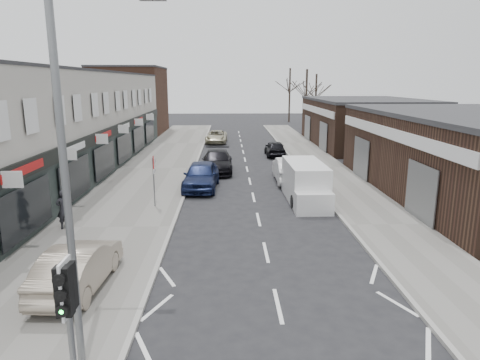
{
  "coord_description": "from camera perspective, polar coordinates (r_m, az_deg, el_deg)",
  "views": [
    {
      "loc": [
        -1.43,
        -9.25,
        6.34
      ],
      "look_at": [
        -0.96,
        7.04,
        2.6
      ],
      "focal_mm": 32.0,
      "sensor_mm": 36.0,
      "label": 1
    }
  ],
  "objects": [
    {
      "name": "parked_car_right_b",
      "position": [
        37.57,
        4.68,
        4.23
      ],
      "size": [
        1.62,
        3.99,
        1.36
      ],
      "primitive_type": "imported",
      "rotation": [
        0.0,
        0.0,
        3.14
      ],
      "color": "black",
      "rests_on": "ground"
    },
    {
      "name": "parked_car_left_b",
      "position": [
        30.85,
        -3.06,
        2.5
      ],
      "size": [
        2.2,
        5.3,
        1.53
      ],
      "primitive_type": "imported",
      "rotation": [
        0.0,
        0.0,
        0.01
      ],
      "color": "black",
      "rests_on": "ground"
    },
    {
      "name": "tree_far_b",
      "position": [
        64.87,
        9.92,
        7.13
      ],
      "size": [
        3.6,
        3.6,
        7.5
      ],
      "primitive_type": null,
      "color": "#382D26",
      "rests_on": "ground"
    },
    {
      "name": "parked_car_left_c",
      "position": [
        45.83,
        -3.17,
        5.79
      ],
      "size": [
        2.33,
        4.77,
        1.31
      ],
      "primitive_type": "imported",
      "rotation": [
        0.0,
        0.0,
        -0.04
      ],
      "color": "#AAA388",
      "rests_on": "ground"
    },
    {
      "name": "right_unit_near",
      "position": [
        27.41,
        28.95,
        2.73
      ],
      "size": [
        10.0,
        18.0,
        4.5
      ],
      "primitive_type": "cube",
      "color": "#372319",
      "rests_on": "ground"
    },
    {
      "name": "parked_car_right_a",
      "position": [
        27.94,
        6.51,
        1.43
      ],
      "size": [
        1.77,
        4.92,
        1.61
      ],
      "primitive_type": "imported",
      "rotation": [
        0.0,
        0.0,
        3.13
      ],
      "color": "silver",
      "rests_on": "ground"
    },
    {
      "name": "pavement_left",
      "position": [
        32.31,
        -11.1,
        1.48
      ],
      "size": [
        5.5,
        64.0,
        0.12
      ],
      "primitive_type": "cube",
      "color": "slate",
      "rests_on": "ground"
    },
    {
      "name": "tree_far_c",
      "position": [
        70.24,
        6.53,
        7.67
      ],
      "size": [
        3.6,
        3.6,
        8.5
      ],
      "primitive_type": null,
      "color": "#382D26",
      "rests_on": "ground"
    },
    {
      "name": "pedestrian",
      "position": [
        19.92,
        -22.41,
        -3.65
      ],
      "size": [
        0.71,
        0.54,
        1.74
      ],
      "primitive_type": "imported",
      "rotation": [
        0.0,
        0.0,
        3.35
      ],
      "color": "black",
      "rests_on": "pavement_left"
    },
    {
      "name": "shop_terrace_left",
      "position": [
        31.3,
        -24.51,
        6.67
      ],
      "size": [
        8.0,
        41.0,
        7.1
      ],
      "primitive_type": "cube",
      "color": "#B7B1A7",
      "rests_on": "ground"
    },
    {
      "name": "right_unit_far",
      "position": [
        45.62,
        16.26,
        7.28
      ],
      "size": [
        10.0,
        16.0,
        4.5
      ],
      "primitive_type": "cube",
      "color": "#372319",
      "rests_on": "ground"
    },
    {
      "name": "warning_sign",
      "position": [
        21.96,
        -11.4,
        1.81
      ],
      "size": [
        0.12,
        0.8,
        2.7
      ],
      "color": "slate",
      "rests_on": "pavement_left"
    },
    {
      "name": "brick_block_far",
      "position": [
        55.62,
        -14.42,
        10.12
      ],
      "size": [
        8.0,
        10.0,
        8.0
      ],
      "primitive_type": "cube",
      "color": "#492C1F",
      "rests_on": "ground"
    },
    {
      "name": "white_van",
      "position": [
        23.45,
        8.71,
        -0.41
      ],
      "size": [
        1.96,
        5.39,
        2.09
      ],
      "rotation": [
        0.0,
        0.0,
        0.02
      ],
      "color": "silver",
      "rests_on": "ground"
    },
    {
      "name": "pavement_right",
      "position": [
        32.67,
        11.07,
        1.61
      ],
      "size": [
        3.5,
        64.0,
        0.12
      ],
      "primitive_type": "cube",
      "color": "slate",
      "rests_on": "ground"
    },
    {
      "name": "street_lamp",
      "position": [
        9.16,
        -21.36,
        1.2
      ],
      "size": [
        2.23,
        0.22,
        8.0
      ],
      "color": "slate",
      "rests_on": "pavement_left"
    },
    {
      "name": "tree_far_a",
      "position": [
        58.53,
        8.67,
        6.57
      ],
      "size": [
        3.6,
        3.6,
        8.0
      ],
      "primitive_type": null,
      "color": "#382D26",
      "rests_on": "ground"
    },
    {
      "name": "sedan_on_pavement",
      "position": [
        14.26,
        -20.74,
        -10.72
      ],
      "size": [
        1.72,
        4.34,
        1.4
      ],
      "primitive_type": "imported",
      "rotation": [
        0.0,
        0.0,
        3.09
      ],
      "color": "gray",
      "rests_on": "pavement_left"
    },
    {
      "name": "ground",
      "position": [
        11.3,
        6.35,
        -21.28
      ],
      "size": [
        160.0,
        160.0,
        0.0
      ],
      "primitive_type": "plane",
      "color": "black",
      "rests_on": "ground"
    },
    {
      "name": "traffic_light",
      "position": [
        8.75,
        -22.04,
        -14.76
      ],
      "size": [
        0.28,
        0.6,
        3.1
      ],
      "color": "slate",
      "rests_on": "pavement_left"
    },
    {
      "name": "parked_car_left_a",
      "position": [
        25.92,
        -5.21,
        0.6
      ],
      "size": [
        2.22,
        4.96,
        1.65
      ],
      "primitive_type": "imported",
      "rotation": [
        0.0,
        0.0,
        -0.06
      ],
      "color": "#162046",
      "rests_on": "ground"
    }
  ]
}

